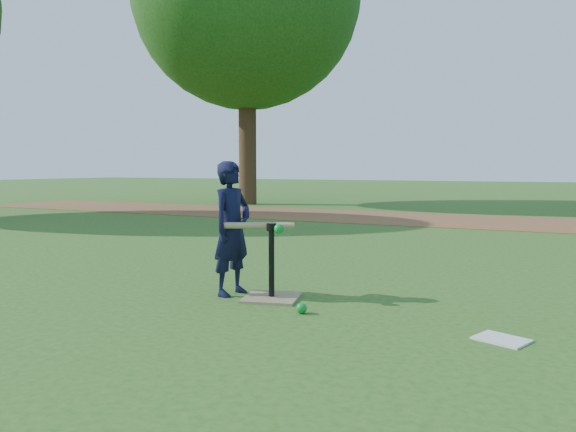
% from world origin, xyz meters
% --- Properties ---
extents(ground, '(80.00, 80.00, 0.00)m').
position_xyz_m(ground, '(0.00, 0.00, 0.00)').
color(ground, '#285116').
rests_on(ground, ground).
extents(dirt_strip, '(24.00, 3.00, 0.01)m').
position_xyz_m(dirt_strip, '(0.00, 7.50, 0.01)').
color(dirt_strip, brown).
rests_on(dirt_strip, ground).
extents(child, '(0.32, 0.44, 1.11)m').
position_xyz_m(child, '(-0.31, 0.02, 0.56)').
color(child, black).
rests_on(child, ground).
extents(wiffle_ball_ground, '(0.08, 0.08, 0.08)m').
position_xyz_m(wiffle_ball_ground, '(0.47, -0.28, 0.04)').
color(wiffle_ball_ground, '#0C8E2D').
rests_on(wiffle_ball_ground, ground).
extents(clipboard, '(0.36, 0.32, 0.01)m').
position_xyz_m(clipboard, '(1.84, -0.31, 0.01)').
color(clipboard, silver).
rests_on(clipboard, ground).
extents(batting_tee, '(0.52, 0.52, 0.61)m').
position_xyz_m(batting_tee, '(0.06, 0.02, 0.11)').
color(batting_tee, '#877955').
rests_on(batting_tee, ground).
extents(swing_action, '(0.62, 0.30, 0.09)m').
position_xyz_m(swing_action, '(-0.05, -0.01, 0.59)').
color(swing_action, tan).
rests_on(swing_action, ground).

